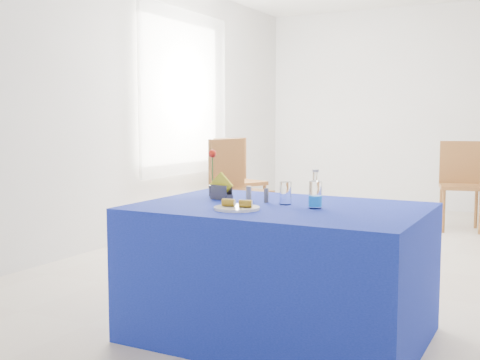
% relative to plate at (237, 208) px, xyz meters
% --- Properties ---
extents(floor, '(7.00, 7.00, 0.00)m').
position_rel_plate_xyz_m(floor, '(0.15, 2.19, -0.77)').
color(floor, beige).
rests_on(floor, ground).
extents(room_shell, '(7.00, 7.00, 7.00)m').
position_rel_plate_xyz_m(room_shell, '(0.15, 2.19, 0.98)').
color(room_shell, silver).
rests_on(room_shell, ground).
extents(window_pane, '(0.04, 1.50, 1.60)m').
position_rel_plate_xyz_m(window_pane, '(-2.32, 2.99, 0.78)').
color(window_pane, white).
rests_on(window_pane, room_shell).
extents(curtain, '(0.04, 1.75, 1.85)m').
position_rel_plate_xyz_m(curtain, '(-2.25, 2.99, 0.78)').
color(curtain, white).
rests_on(curtain, room_shell).
extents(plate, '(0.25, 0.25, 0.01)m').
position_rel_plate_xyz_m(plate, '(0.00, 0.00, 0.00)').
color(plate, white).
rests_on(plate, blue_table).
extents(drinking_glass, '(0.07, 0.07, 0.13)m').
position_rel_plate_xyz_m(drinking_glass, '(0.16, 0.30, 0.06)').
color(drinking_glass, white).
rests_on(drinking_glass, blue_table).
extents(salt_shaker, '(0.03, 0.03, 0.08)m').
position_rel_plate_xyz_m(salt_shaker, '(-0.11, 0.37, 0.04)').
color(salt_shaker, gray).
rests_on(salt_shaker, blue_table).
extents(pepper_shaker, '(0.03, 0.03, 0.08)m').
position_rel_plate_xyz_m(pepper_shaker, '(0.02, 0.33, 0.04)').
color(pepper_shaker, '#5D5E62').
rests_on(pepper_shaker, blue_table).
extents(blue_table, '(1.60, 1.10, 0.76)m').
position_rel_plate_xyz_m(blue_table, '(0.15, 0.25, -0.39)').
color(blue_table, navy).
rests_on(blue_table, floor).
extents(water_bottle, '(0.07, 0.07, 0.21)m').
position_rel_plate_xyz_m(water_bottle, '(0.36, 0.24, 0.06)').
color(water_bottle, white).
rests_on(water_bottle, blue_table).
extents(napkin_holder, '(0.16, 0.09, 0.17)m').
position_rel_plate_xyz_m(napkin_holder, '(-0.28, 0.32, 0.04)').
color(napkin_holder, '#3D3D42').
rests_on(napkin_holder, blue_table).
extents(rose_vase, '(0.05, 0.05, 0.30)m').
position_rel_plate_xyz_m(rose_vase, '(-0.40, 0.43, 0.14)').
color(rose_vase, '#292A2F').
rests_on(rose_vase, blue_table).
extents(chair_bg_left, '(0.54, 0.54, 1.00)m').
position_rel_plate_xyz_m(chair_bg_left, '(0.58, 4.32, -0.19)').
color(chair_bg_left, brown).
rests_on(chair_bg_left, floor).
extents(chair_win_a, '(0.59, 0.59, 1.05)m').
position_rel_plate_xyz_m(chair_win_a, '(-1.33, 2.45, -0.16)').
color(chair_win_a, brown).
rests_on(chair_win_a, floor).
extents(chair_win_b, '(0.61, 0.61, 1.03)m').
position_rel_plate_xyz_m(chair_win_b, '(-1.81, 3.38, -0.17)').
color(chair_win_b, brown).
rests_on(chair_win_b, floor).
extents(banana_pieces, '(0.18, 0.06, 0.04)m').
position_rel_plate_xyz_m(banana_pieces, '(0.00, -0.00, 0.03)').
color(banana_pieces, gold).
rests_on(banana_pieces, plate).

